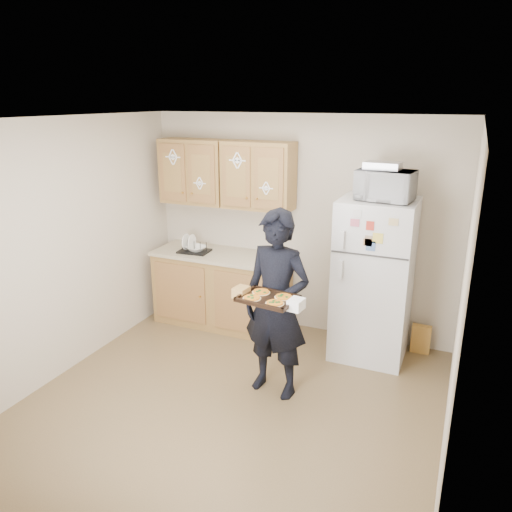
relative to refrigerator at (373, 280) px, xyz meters
The scene contains 23 objects.
floor 1.92m from the refrigerator, 123.60° to the right, with size 3.60×3.60×0.00m, color brown.
ceiling 2.38m from the refrigerator, 123.60° to the right, with size 3.60×3.60×0.00m, color white.
wall_back 1.10m from the refrigerator, 158.72° to the left, with size 3.60×0.04×2.50m, color #C3B49E.
wall_front 3.39m from the refrigerator, 106.39° to the right, with size 3.60×0.04×2.50m, color #C3B49E.
wall_left 3.13m from the refrigerator, 152.53° to the right, with size 0.04×3.60×2.50m, color #C3B49E.
wall_right 1.71m from the refrigerator, 59.27° to the right, with size 0.04×3.60×2.50m, color #C3B49E.
refrigerator is the anchor object (origin of this frame).
base_cabinet 1.85m from the refrigerator, behind, with size 1.60×0.60×0.86m, color olive.
countertop 1.80m from the refrigerator, behind, with size 1.64×0.64×0.04m, color #C1B594.
upper_cab_left 2.41m from the refrigerator, behind, with size 0.80×0.33×0.75m, color olive.
upper_cab_right 1.70m from the refrigerator, behind, with size 0.80×0.33×0.75m, color olive.
cereal_box 0.89m from the refrigerator, 24.99° to the left, with size 0.20×0.07×0.32m, color #F1D255.
person 1.26m from the refrigerator, 122.07° to the right, with size 0.64×0.42×1.75m, color black.
baking_tray 1.52m from the refrigerator, 114.83° to the right, with size 0.47×0.34×0.04m, color black.
pizza_front_left 1.63m from the refrigerator, 117.67° to the right, with size 0.16×0.16×0.02m, color orange.
pizza_front_right 1.56m from the refrigerator, 110.13° to the right, with size 0.16×0.16×0.02m, color orange.
pizza_back_left 1.48m from the refrigerator, 119.80° to the right, with size 0.16×0.16×0.02m, color orange.
pizza_back_right 1.42m from the refrigerator, 111.57° to the right, with size 0.16×0.16×0.02m, color orange.
microwave 1.00m from the refrigerator, 43.59° to the right, with size 0.53×0.36×0.30m, color silver.
foil_pan 1.18m from the refrigerator, 61.94° to the right, with size 0.34×0.23×0.07m, color silver.
dish_rack 2.13m from the refrigerator, behind, with size 0.35×0.26×0.14m, color black.
bowl 2.10m from the refrigerator, behind, with size 0.23×0.23×0.06m, color white.
soap_bottle 1.13m from the refrigerator, behind, with size 0.08×0.08×0.17m, color silver.
Camera 1 is at (1.76, -3.51, 2.66)m, focal length 35.00 mm.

